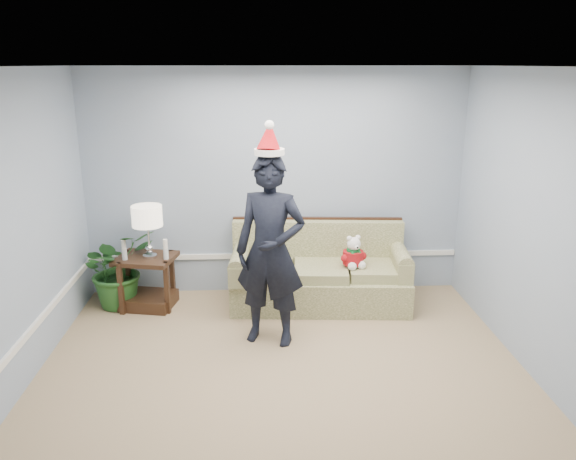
# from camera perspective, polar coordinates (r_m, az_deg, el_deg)

# --- Properties ---
(room_shell) EXTENTS (4.54, 5.04, 2.74)m
(room_shell) POSITION_cam_1_polar(r_m,az_deg,el_deg) (4.28, -0.28, -2.13)
(room_shell) COLOR tan
(room_shell) RESTS_ON ground
(wainscot_trim) EXTENTS (4.49, 4.99, 0.06)m
(wainscot_trim) POSITION_cam_1_polar(r_m,az_deg,el_deg) (5.79, -12.66, -6.99)
(wainscot_trim) COLOR white
(wainscot_trim) RESTS_ON room_shell
(sofa) EXTENTS (2.09, 1.01, 0.95)m
(sofa) POSITION_cam_1_polar(r_m,az_deg,el_deg) (6.61, 3.22, -4.61)
(sofa) COLOR #515B2B
(sofa) RESTS_ON room_shell
(side_table) EXTENTS (0.73, 0.65, 0.61)m
(side_table) POSITION_cam_1_polar(r_m,az_deg,el_deg) (6.72, -14.06, -5.64)
(side_table) COLOR #3B2015
(side_table) RESTS_ON room_shell
(table_lamp) EXTENTS (0.34, 0.34, 0.60)m
(table_lamp) POSITION_cam_1_polar(r_m,az_deg,el_deg) (6.42, -14.12, 1.16)
(table_lamp) COLOR silver
(table_lamp) RESTS_ON side_table
(candle_pair) EXTENTS (0.52, 0.06, 0.23)m
(candle_pair) POSITION_cam_1_polar(r_m,az_deg,el_deg) (6.47, -14.33, -2.01)
(candle_pair) COLOR silver
(candle_pair) RESTS_ON side_table
(houseplant) EXTENTS (1.08, 1.07, 0.91)m
(houseplant) POSITION_cam_1_polar(r_m,az_deg,el_deg) (6.77, -16.89, -3.75)
(houseplant) COLOR #20531F
(houseplant) RESTS_ON room_shell
(man) EXTENTS (0.80, 0.65, 1.92)m
(man) POSITION_cam_1_polar(r_m,az_deg,el_deg) (5.50, -1.80, -2.17)
(man) COLOR black
(man) RESTS_ON room_shell
(santa_hat) EXTENTS (0.34, 0.37, 0.34)m
(santa_hat) POSITION_cam_1_polar(r_m,az_deg,el_deg) (5.26, -1.91, 9.20)
(santa_hat) COLOR white
(santa_hat) RESTS_ON man
(teddy_bear) EXTENTS (0.29, 0.30, 0.38)m
(teddy_bear) POSITION_cam_1_polar(r_m,az_deg,el_deg) (6.39, 6.64, -2.60)
(teddy_bear) COLOR white
(teddy_bear) RESTS_ON sofa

